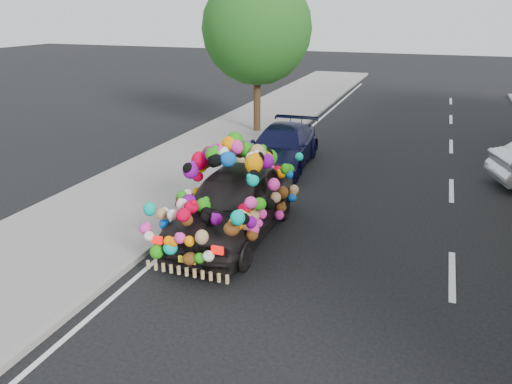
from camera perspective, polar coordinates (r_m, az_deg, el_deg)
ground at (r=10.70m, az=1.88°, el=-6.22°), size 100.00×100.00×0.00m
sidewalk at (r=12.56m, az=-17.10°, el=-2.70°), size 4.00×60.00×0.12m
kerb at (r=11.54m, az=-9.29°, el=-4.07°), size 0.15×60.00×0.13m
lane_markings at (r=10.30m, az=21.50°, el=-8.85°), size 6.00×50.00×0.01m
tree_near_sidewalk at (r=19.80m, az=0.12°, el=18.14°), size 4.20×4.20×6.13m
plush_art_car at (r=10.82m, az=-2.61°, el=0.46°), size 2.17×4.65×2.16m
navy_sedan at (r=15.82m, az=2.95°, el=5.13°), size 2.01×4.48×1.28m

